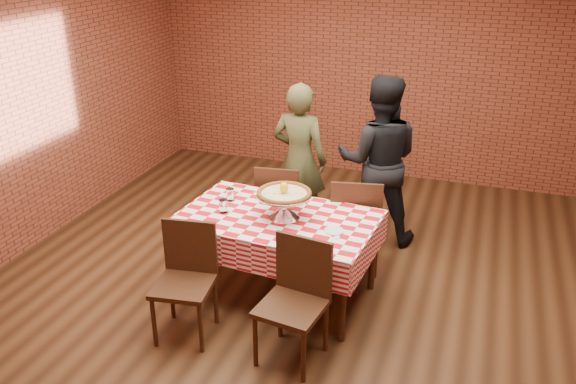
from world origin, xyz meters
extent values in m
plane|color=black|center=(0.00, 0.00, 0.00)|extent=(6.00, 6.00, 0.00)
plane|color=brown|center=(0.00, 3.00, 1.45)|extent=(5.50, 0.00, 5.50)
cube|color=#3D2211|center=(-0.09, -0.13, 0.38)|extent=(1.70, 1.11, 0.75)
cylinder|color=beige|center=(-0.03, -0.12, 0.97)|extent=(0.52, 0.52, 0.03)
ellipsoid|color=yellow|center=(-0.03, -0.12, 1.03)|extent=(0.09, 0.09, 0.10)
cylinder|color=white|center=(-0.55, -0.20, 0.82)|extent=(0.08, 0.08, 0.11)
cylinder|color=white|center=(-0.59, 0.04, 0.82)|extent=(0.08, 0.08, 0.11)
cylinder|color=white|center=(0.44, -0.24, 0.76)|extent=(0.17, 0.17, 0.01)
cube|color=white|center=(0.48, -0.34, 0.76)|extent=(0.06, 0.05, 0.00)
cube|color=white|center=(0.47, -0.31, 0.76)|extent=(0.06, 0.06, 0.00)
cube|color=silver|center=(-0.06, 0.18, 0.84)|extent=(0.13, 0.11, 0.15)
imported|color=#444626|center=(-0.29, 1.11, 0.80)|extent=(0.61, 0.43, 1.61)
imported|color=black|center=(0.51, 1.18, 0.87)|extent=(0.94, 0.79, 1.73)
camera|label=1|loc=(1.46, -4.35, 2.96)|focal=37.12mm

